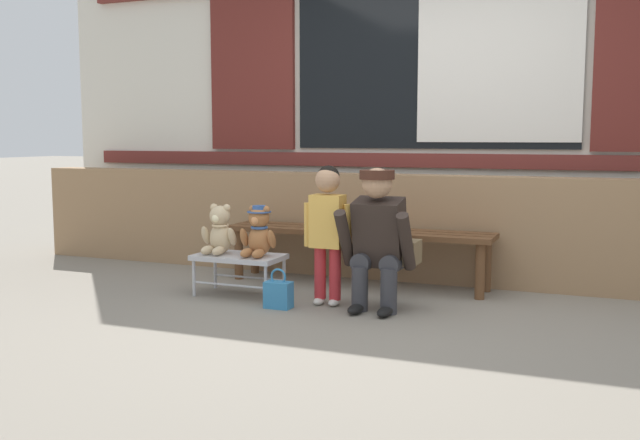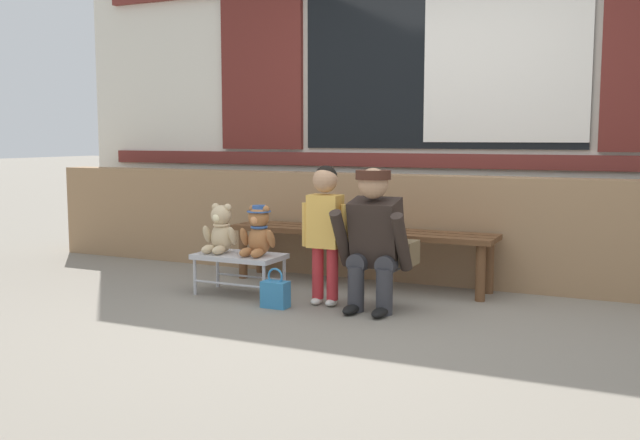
{
  "view_description": "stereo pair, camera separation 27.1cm",
  "coord_description": "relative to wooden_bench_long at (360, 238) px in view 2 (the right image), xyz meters",
  "views": [
    {
      "loc": [
        1.44,
        -4.14,
        1.15
      ],
      "look_at": [
        -0.52,
        0.63,
        0.55
      ],
      "focal_mm": 40.28,
      "sensor_mm": 36.0,
      "label": 1
    },
    {
      "loc": [
        1.69,
        -4.03,
        1.15
      ],
      "look_at": [
        -0.52,
        0.63,
        0.55
      ],
      "focal_mm": 40.28,
      "sensor_mm": 36.0,
      "label": 2
    }
  ],
  "objects": [
    {
      "name": "teddy_bear_with_hat",
      "position": [
        -0.51,
        -0.67,
        0.1
      ],
      "size": [
        0.28,
        0.27,
        0.36
      ],
      "color": "#A86B3D",
      "rests_on": "small_display_bench"
    },
    {
      "name": "adult_crouching",
      "position": [
        0.4,
        -0.7,
        0.11
      ],
      "size": [
        0.5,
        0.49,
        0.95
      ],
      "color": "#333338",
      "rests_on": "ground"
    },
    {
      "name": "child_standing",
      "position": [
        0.03,
        -0.7,
        0.22
      ],
      "size": [
        0.35,
        0.18,
        0.96
      ],
      "color": "#B7282D",
      "rests_on": "ground"
    },
    {
      "name": "shop_facade",
      "position": [
        0.38,
        0.88,
        1.3
      ],
      "size": [
        7.36,
        0.26,
        3.32
      ],
      "color": "silver",
      "rests_on": "ground"
    },
    {
      "name": "small_display_bench",
      "position": [
        -0.67,
        -0.68,
        -0.11
      ],
      "size": [
        0.64,
        0.36,
        0.3
      ],
      "color": "#BCBCC1",
      "rests_on": "ground"
    },
    {
      "name": "ground_plane",
      "position": [
        0.38,
        -1.06,
        -0.37
      ],
      "size": [
        60.0,
        60.0,
        0.0
      ],
      "primitive_type": "plane",
      "color": "gray"
    },
    {
      "name": "teddy_bear_plain",
      "position": [
        -0.83,
        -0.67,
        0.09
      ],
      "size": [
        0.28,
        0.26,
        0.36
      ],
      "color": "#CCB289",
      "rests_on": "small_display_bench"
    },
    {
      "name": "handbag_on_ground",
      "position": [
        -0.24,
        -0.92,
        -0.28
      ],
      "size": [
        0.18,
        0.11,
        0.27
      ],
      "color": "teal",
      "rests_on": "ground"
    },
    {
      "name": "brick_low_wall",
      "position": [
        0.38,
        0.37,
        0.05
      ],
      "size": [
        7.22,
        0.25,
        0.85
      ],
      "primitive_type": "cube",
      "color": "#997551",
      "rests_on": "ground"
    },
    {
      "name": "wooden_bench_long",
      "position": [
        0.0,
        0.0,
        0.0
      ],
      "size": [
        2.1,
        0.4,
        0.44
      ],
      "color": "brown",
      "rests_on": "ground"
    }
  ]
}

